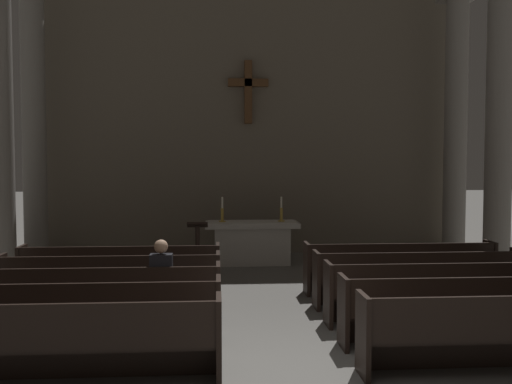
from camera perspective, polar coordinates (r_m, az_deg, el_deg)
name	(u,v)px	position (r m, az deg, el deg)	size (l,w,h in m)	color
ground_plane	(291,378)	(6.76, 3.54, -18.08)	(80.00, 80.00, 0.00)	#66635E
pew_left_row_1	(59,342)	(6.73, -19.11, -14.04)	(3.53, 0.50, 0.95)	black
pew_left_row_2	(81,317)	(7.67, -17.12, -11.88)	(3.53, 0.50, 0.95)	black
pew_left_row_3	(98,298)	(8.62, -15.58, -10.18)	(3.53, 0.50, 0.95)	black
pew_left_row_4	(111,283)	(9.58, -14.36, -8.82)	(3.53, 0.50, 0.95)	black
pew_left_row_5	(121,271)	(10.55, -13.37, -7.70)	(3.53, 0.50, 0.95)	black
pew_right_row_1	(512,333)	(7.34, 24.25, -12.71)	(3.53, 0.50, 0.95)	black
pew_right_row_2	(473,310)	(8.20, 20.87, -10.96)	(3.53, 0.50, 0.95)	black
pew_right_row_3	(443,292)	(9.10, 18.18, -9.52)	(3.53, 0.50, 0.95)	black
pew_right_row_4	(419,278)	(10.02, 15.99, -8.32)	(3.53, 0.50, 0.95)	black
pew_right_row_5	(400,267)	(10.95, 14.19, -7.32)	(3.53, 0.50, 0.95)	black
column_right_third	(499,124)	(13.28, 23.16, 6.24)	(0.84, 0.84, 6.62)	gray
column_left_fourth	(34,128)	(14.71, -21.33, 5.95)	(0.84, 0.84, 6.62)	gray
column_right_fourth	(455,130)	(15.29, 19.34, 5.87)	(0.84, 0.84, 6.62)	gray
altar	(252,242)	(13.54, -0.41, -4.99)	(2.20, 0.90, 1.01)	#BCB7AD
candlestick_left	(222,214)	(13.44, -3.40, -2.22)	(0.16, 0.16, 0.59)	#B79338
candlestick_right	(281,214)	(13.52, 2.55, -2.18)	(0.16, 0.16, 0.59)	#B79338
apse_with_cross	(248,108)	(15.23, -0.83, 8.43)	(11.28, 0.45, 7.70)	#706656
lectern	(198,249)	(12.33, -5.86, -5.73)	(0.44, 0.36, 1.15)	black
lone_worshipper	(162,282)	(8.48, -9.40, -8.85)	(0.32, 0.43, 1.32)	#26262B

